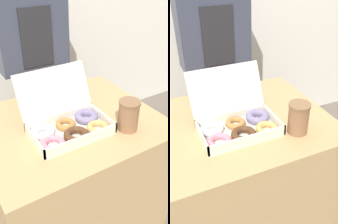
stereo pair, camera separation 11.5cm
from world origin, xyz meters
The scene contains 5 objects.
ground_plane centered at (0.00, 0.00, 0.00)m, with size 14.00×14.00×0.00m, color #665B51.
table centered at (0.00, 0.00, 0.38)m, with size 0.83×0.70×0.77m.
donut_box centered at (-0.04, -0.07, 0.80)m, with size 0.36×0.32×0.24m.
coffee_cup centered at (0.19, -0.19, 0.84)m, with size 0.09×0.09×0.14m.
person_customer centered at (0.07, 0.61, 0.87)m, with size 0.43×0.24×1.58m.
Camera 1 is at (-0.48, -0.91, 1.45)m, focal length 42.00 mm.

